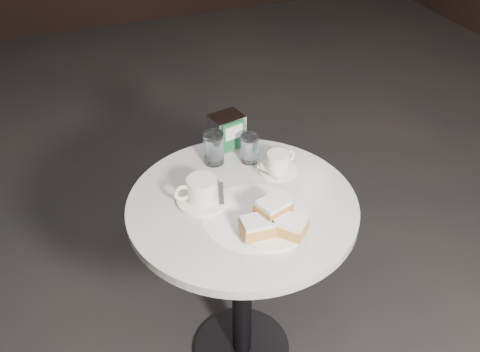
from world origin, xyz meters
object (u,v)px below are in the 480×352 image
water_glass_left (214,149)px  water_glass_right (250,149)px  coffee_cup_left (202,192)px  coffee_cup_right (278,163)px  cafe_table (242,249)px  napkin_dispenser (227,132)px  beignet_plate (273,223)px

water_glass_left → water_glass_right: size_ratio=1.12×
coffee_cup_left → coffee_cup_right: (0.28, 0.06, -0.01)m
coffee_cup_left → coffee_cup_right: size_ratio=1.08×
cafe_table → napkin_dispenser: (0.06, 0.30, 0.26)m
cafe_table → coffee_cup_left: 0.26m
coffee_cup_left → water_glass_right: water_glass_right is taller
water_glass_left → water_glass_right: water_glass_left is taller
water_glass_left → beignet_plate: bearing=-83.3°
coffee_cup_right → napkin_dispenser: 0.22m
water_glass_right → napkin_dispenser: size_ratio=0.79×
cafe_table → coffee_cup_right: (0.17, 0.11, 0.23)m
cafe_table → water_glass_right: size_ratio=7.65×
cafe_table → coffee_cup_right: 0.30m
water_glass_left → coffee_cup_left: bearing=-119.1°
cafe_table → napkin_dispenser: bearing=78.8°
coffee_cup_left → coffee_cup_right: bearing=14.2°
water_glass_right → coffee_cup_left: bearing=-145.8°
beignet_plate → coffee_cup_right: size_ratio=1.48×
coffee_cup_left → water_glass_right: bearing=36.6°
water_glass_left → napkin_dispenser: (0.07, 0.07, 0.01)m
water_glass_right → beignet_plate: bearing=-101.3°
coffee_cup_left → water_glass_right: size_ratio=1.74×
cafe_table → water_glass_right: water_glass_right is taller
coffee_cup_left → water_glass_left: 0.21m
cafe_table → coffee_cup_left: coffee_cup_left is taller
coffee_cup_left → coffee_cup_right: 0.28m
cafe_table → coffee_cup_right: size_ratio=4.74×
water_glass_left → water_glass_right: 0.12m
beignet_plate → water_glass_right: 0.35m
cafe_table → water_glass_left: size_ratio=6.81×
coffee_cup_right → beignet_plate: bearing=-133.0°
cafe_table → napkin_dispenser: napkin_dispenser is taller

